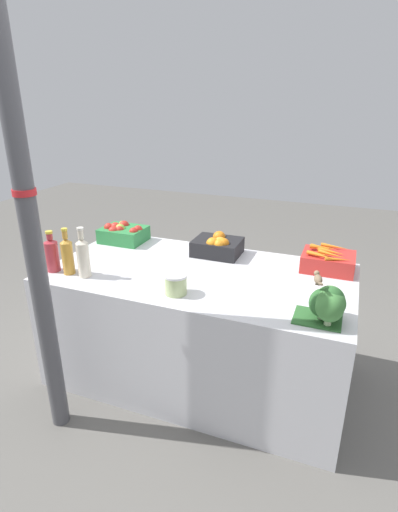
# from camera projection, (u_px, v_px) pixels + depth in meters

# --- Properties ---
(ground_plane) EXTENTS (10.00, 10.00, 0.00)m
(ground_plane) POSITION_uv_depth(u_px,v_px,m) (199.00, 373.00, 2.67)
(ground_plane) COLOR #605E59
(market_table) EXTENTS (1.80, 0.94, 0.74)m
(market_table) POSITION_uv_depth(u_px,v_px,m) (199.00, 325.00, 2.53)
(market_table) COLOR silver
(market_table) RESTS_ON ground_plane
(support_pole) EXTENTS (0.11, 0.11, 2.40)m
(support_pole) POSITION_uv_depth(u_px,v_px,m) (28.00, 217.00, 1.83)
(support_pole) COLOR #4C4C51
(support_pole) RESTS_ON ground_plane
(apple_crate) EXTENTS (0.30, 0.25, 0.14)m
(apple_crate) POSITION_uv_depth(u_px,v_px,m) (122.00, 232.00, 2.87)
(apple_crate) COLOR #2D8442
(apple_crate) RESTS_ON market_table
(orange_crate) EXTENTS (0.30, 0.25, 0.14)m
(orange_crate) POSITION_uv_depth(u_px,v_px,m) (218.00, 246.00, 2.63)
(orange_crate) COLOR black
(orange_crate) RESTS_ON market_table
(carrot_crate) EXTENTS (0.30, 0.26, 0.14)m
(carrot_crate) POSITION_uv_depth(u_px,v_px,m) (328.00, 261.00, 2.40)
(carrot_crate) COLOR red
(carrot_crate) RESTS_ON market_table
(broccoli_pile) EXTENTS (0.23, 0.20, 0.18)m
(broccoli_pile) POSITION_uv_depth(u_px,v_px,m) (328.00, 304.00, 1.82)
(broccoli_pile) COLOR #2D602D
(broccoli_pile) RESTS_ON market_table
(juice_bottle_ruby) EXTENTS (0.08, 0.08, 0.25)m
(juice_bottle_ruby) POSITION_uv_depth(u_px,v_px,m) (52.00, 254.00, 2.37)
(juice_bottle_ruby) COLOR #B2333D
(juice_bottle_ruby) RESTS_ON market_table
(juice_bottle_amber) EXTENTS (0.07, 0.07, 0.28)m
(juice_bottle_amber) POSITION_uv_depth(u_px,v_px,m) (67.00, 255.00, 2.32)
(juice_bottle_amber) COLOR gold
(juice_bottle_amber) RESTS_ON market_table
(juice_bottle_cloudy) EXTENTS (0.07, 0.07, 0.30)m
(juice_bottle_cloudy) POSITION_uv_depth(u_px,v_px,m) (83.00, 256.00, 2.28)
(juice_bottle_cloudy) COLOR beige
(juice_bottle_cloudy) RESTS_ON market_table
(pickle_jar) EXTENTS (0.12, 0.12, 0.11)m
(pickle_jar) POSITION_uv_depth(u_px,v_px,m) (176.00, 284.00, 2.10)
(pickle_jar) COLOR #B2C684
(pickle_jar) RESTS_ON market_table
(sparrow_bird) EXTENTS (0.06, 0.13, 0.05)m
(sparrow_bird) POSITION_uv_depth(u_px,v_px,m) (318.00, 279.00, 1.81)
(sparrow_bird) COLOR #4C3D2D
(sparrow_bird) RESTS_ON broccoli_pile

